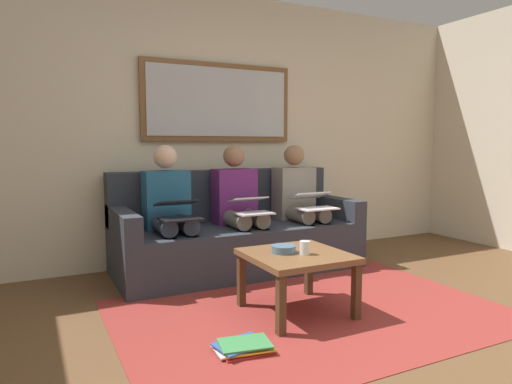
# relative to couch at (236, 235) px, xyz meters

# --- Properties ---
(ground_plane) EXTENTS (6.00, 5.20, 0.10)m
(ground_plane) POSITION_rel_couch_xyz_m (0.00, 2.12, -0.36)
(ground_plane) COLOR brown
(wall_rear) EXTENTS (6.00, 0.12, 2.60)m
(wall_rear) POSITION_rel_couch_xyz_m (0.00, -0.48, 0.99)
(wall_rear) COLOR beige
(wall_rear) RESTS_ON ground_plane
(area_rug) EXTENTS (2.60, 1.80, 0.01)m
(area_rug) POSITION_rel_couch_xyz_m (0.00, 1.27, -0.31)
(area_rug) COLOR maroon
(area_rug) RESTS_ON ground_plane
(couch) EXTENTS (2.20, 0.90, 0.90)m
(couch) POSITION_rel_couch_xyz_m (0.00, 0.00, 0.00)
(couch) COLOR #2D333D
(couch) RESTS_ON ground_plane
(framed_mirror) EXTENTS (1.53, 0.05, 0.75)m
(framed_mirror) POSITION_rel_couch_xyz_m (0.00, -0.39, 1.24)
(framed_mirror) COLOR brown
(coffee_table) EXTENTS (0.65, 0.65, 0.41)m
(coffee_table) POSITION_rel_couch_xyz_m (0.09, 1.22, 0.05)
(coffee_table) COLOR brown
(coffee_table) RESTS_ON ground_plane
(cup) EXTENTS (0.07, 0.07, 0.09)m
(cup) POSITION_rel_couch_xyz_m (0.06, 1.27, 0.15)
(cup) COLOR silver
(cup) RESTS_ON coffee_table
(bowl) EXTENTS (0.17, 0.17, 0.05)m
(bowl) POSITION_rel_couch_xyz_m (0.17, 1.17, 0.13)
(bowl) COLOR slate
(bowl) RESTS_ON coffee_table
(person_left) EXTENTS (0.38, 0.58, 1.14)m
(person_left) POSITION_rel_couch_xyz_m (-0.64, 0.07, 0.30)
(person_left) COLOR gray
(person_left) RESTS_ON couch
(laptop_white) EXTENTS (0.36, 0.34, 0.15)m
(laptop_white) POSITION_rel_couch_xyz_m (-0.64, 0.31, 0.31)
(laptop_white) COLOR white
(person_middle) EXTENTS (0.38, 0.58, 1.14)m
(person_middle) POSITION_rel_couch_xyz_m (0.00, 0.07, 0.30)
(person_middle) COLOR #66236B
(person_middle) RESTS_ON couch
(laptop_silver) EXTENTS (0.31, 0.33, 0.14)m
(laptop_silver) POSITION_rel_couch_xyz_m (0.00, 0.32, 0.31)
(laptop_silver) COLOR silver
(person_right) EXTENTS (0.38, 0.58, 1.14)m
(person_right) POSITION_rel_couch_xyz_m (0.64, 0.07, 0.30)
(person_right) COLOR #235B84
(person_right) RESTS_ON couch
(laptop_black) EXTENTS (0.32, 0.35, 0.15)m
(laptop_black) POSITION_rel_couch_xyz_m (0.64, 0.31, 0.32)
(laptop_black) COLOR black
(magazine_stack) EXTENTS (0.33, 0.26, 0.05)m
(magazine_stack) POSITION_rel_couch_xyz_m (0.67, 1.59, -0.28)
(magazine_stack) COLOR red
(magazine_stack) RESTS_ON ground_plane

